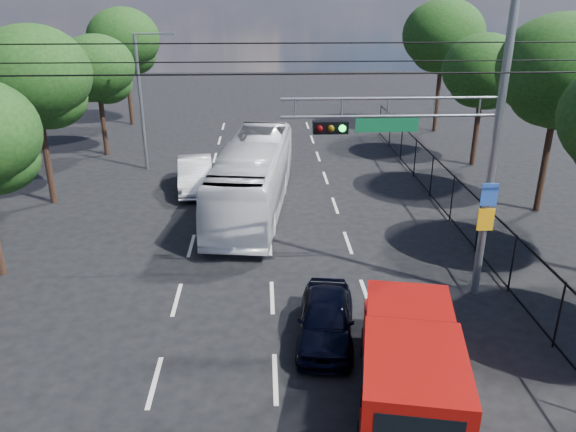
{
  "coord_description": "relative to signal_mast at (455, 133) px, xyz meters",
  "views": [
    {
      "loc": [
        -0.21,
        -7.49,
        9.06
      ],
      "look_at": [
        0.5,
        7.93,
        2.8
      ],
      "focal_mm": 35.0,
      "sensor_mm": 36.0,
      "label": 1
    }
  ],
  "objects": [
    {
      "name": "streetlight_left",
      "position": [
        -11.62,
        14.01,
        -1.3
      ],
      "size": [
        2.09,
        0.22,
        7.08
      ],
      "color": "slate",
      "rests_on": "ground"
    },
    {
      "name": "tree_right_c",
      "position": [
        6.53,
        7.03,
        0.49
      ],
      "size": [
        5.1,
        5.1,
        8.29
      ],
      "color": "black",
      "rests_on": "ground"
    },
    {
      "name": "lane_markings",
      "position": [
        -5.28,
        6.01,
        -5.24
      ],
      "size": [
        6.12,
        38.0,
        0.01
      ],
      "color": "beige",
      "rests_on": "ground"
    },
    {
      "name": "fence_right",
      "position": [
        2.32,
        4.18,
        -4.21
      ],
      "size": [
        0.06,
        34.03,
        2.0
      ],
      "color": "black",
      "rests_on": "ground"
    },
    {
      "name": "signal_mast",
      "position": [
        0.0,
        0.0,
        0.0
      ],
      "size": [
        6.43,
        0.39,
        9.5
      ],
      "color": "slate",
      "rests_on": "ground"
    },
    {
      "name": "red_pickup",
      "position": [
        -2.26,
        -5.13,
        -4.08
      ],
      "size": [
        3.18,
        6.14,
        2.18
      ],
      "color": "black",
      "rests_on": "ground"
    },
    {
      "name": "tree_left_e",
      "position": [
        -14.87,
        25.03,
        0.29
      ],
      "size": [
        4.92,
        4.92,
        7.99
      ],
      "color": "black",
      "rests_on": "ground"
    },
    {
      "name": "tree_right_d",
      "position": [
        6.13,
        14.03,
        -0.39
      ],
      "size": [
        4.32,
        4.32,
        7.02
      ],
      "color": "black",
      "rests_on": "ground"
    },
    {
      "name": "tree_left_d",
      "position": [
        -14.67,
        17.03,
        -0.52
      ],
      "size": [
        4.2,
        4.2,
        6.83
      ],
      "color": "black",
      "rests_on": "ground"
    },
    {
      "name": "white_bus",
      "position": [
        -5.94,
        7.75,
        -3.75
      ],
      "size": [
        3.88,
        10.95,
        2.99
      ],
      "primitive_type": "imported",
      "rotation": [
        0.0,
        0.0,
        -0.13
      ],
      "color": "white",
      "rests_on": "ground"
    },
    {
      "name": "tree_right_e",
      "position": [
        6.33,
        22.03,
        0.69
      ],
      "size": [
        5.28,
        5.28,
        8.58
      ],
      "color": "black",
      "rests_on": "ground"
    },
    {
      "name": "white_van",
      "position": [
        -8.78,
        10.55,
        -4.49
      ],
      "size": [
        2.12,
        4.74,
        1.51
      ],
      "primitive_type": "imported",
      "rotation": [
        0.0,
        0.0,
        0.12
      ],
      "color": "silver",
      "rests_on": "ground"
    },
    {
      "name": "navy_hatchback",
      "position": [
        -3.84,
        -2.3,
        -4.6
      ],
      "size": [
        2.01,
        3.94,
        1.29
      ],
      "primitive_type": "imported",
      "rotation": [
        0.0,
        0.0,
        -0.14
      ],
      "color": "black",
      "rests_on": "ground"
    },
    {
      "name": "utility_wires",
      "position": [
        -5.28,
        0.84,
        1.99
      ],
      "size": [
        22.0,
        5.04,
        0.74
      ],
      "color": "black",
      "rests_on": "ground"
    },
    {
      "name": "tree_left_c",
      "position": [
        -15.07,
        9.03,
        0.15
      ],
      "size": [
        4.8,
        4.8,
        7.8
      ],
      "color": "black",
      "rests_on": "ground"
    }
  ]
}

